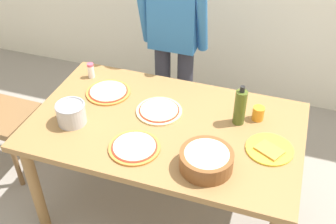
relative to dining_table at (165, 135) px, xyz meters
The scene contains 12 objects.
ground 0.67m from the dining_table, ahead, with size 8.00×8.00×0.00m, color gray.
dining_table is the anchor object (origin of this frame).
person_cook 0.83m from the dining_table, 104.23° to the left, with size 0.49×0.25×1.62m.
pizza_raw_on_board 0.16m from the dining_table, 127.38° to the left, with size 0.28×0.28×0.02m.
pizza_cooked_on_tray 0.50m from the dining_table, 158.64° to the left, with size 0.29×0.29×0.02m.
pizza_second_cooked 0.29m from the dining_table, 109.52° to the right, with size 0.29×0.29×0.02m.
plate_with_slice 0.62m from the dining_table, ahead, with size 0.26×0.26×0.02m.
popcorn_bowl 0.44m from the dining_table, 40.64° to the right, with size 0.28×0.28×0.11m.
olive_oil_bottle 0.48m from the dining_table, 20.39° to the left, with size 0.07×0.07×0.26m.
steel_pot 0.57m from the dining_table, 162.98° to the right, with size 0.17×0.17×0.13m.
cup_orange 0.57m from the dining_table, 23.18° to the left, with size 0.07×0.07×0.09m, color orange.
salt_shaker 0.73m from the dining_table, 153.91° to the left, with size 0.04×0.04×0.11m.
Camera 1 is at (0.61, -1.75, 2.29)m, focal length 43.50 mm.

